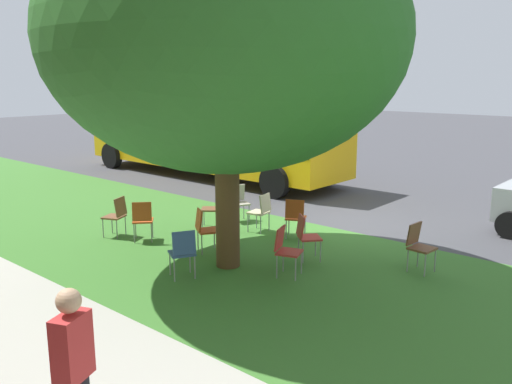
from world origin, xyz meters
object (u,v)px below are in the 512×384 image
(chair_5, at_px, (117,214))
(chair_8, at_px, (213,206))
(street_tree, at_px, (226,38))
(chair_7, at_px, (285,248))
(chair_6, at_px, (204,227))
(school_bus, at_px, (208,126))
(chair_9, at_px, (295,215))
(chair_0, at_px, (238,200))
(chair_3, at_px, (419,243))
(chair_4, at_px, (306,234))
(chair_1, at_px, (143,218))
(chair_2, at_px, (183,250))
(pedestrian_0, at_px, (74,371))
(chair_10, at_px, (261,209))

(chair_5, distance_m, chair_8, 2.18)
(street_tree, relative_size, chair_7, 7.27)
(chair_6, distance_m, chair_8, 1.81)
(street_tree, height_order, school_bus, street_tree)
(street_tree, bearing_deg, school_bus, -42.06)
(street_tree, xyz_separation_m, chair_9, (0.10, -2.20, -3.57))
(chair_0, bearing_deg, chair_9, 171.81)
(chair_3, distance_m, chair_4, 2.06)
(chair_1, bearing_deg, school_bus, -54.58)
(chair_2, bearing_deg, chair_7, -134.62)
(chair_7, bearing_deg, school_bus, -36.52)
(chair_7, xyz_separation_m, school_bus, (8.02, -5.94, 1.24))
(street_tree, height_order, chair_1, street_tree)
(chair_8, bearing_deg, pedestrian_0, 126.44)
(chair_3, relative_size, chair_10, 1.00)
(chair_0, distance_m, chair_8, 0.82)
(chair_8, bearing_deg, chair_4, 171.29)
(chair_5, bearing_deg, pedestrian_0, 142.39)
(chair_5, xyz_separation_m, pedestrian_0, (-5.74, 4.43, 0.41))
(chair_0, distance_m, school_bus, 6.28)
(chair_1, bearing_deg, chair_5, 11.21)
(chair_3, relative_size, chair_5, 1.00)
(chair_6, xyz_separation_m, chair_9, (-0.81, -1.93, 0.00))
(chair_1, distance_m, chair_4, 3.55)
(chair_5, xyz_separation_m, chair_10, (-2.15, -2.35, 0.00))
(chair_0, height_order, chair_8, same)
(chair_3, distance_m, chair_8, 4.85)
(chair_0, relative_size, chair_3, 1.00)
(chair_6, bearing_deg, chair_3, -154.30)
(chair_3, distance_m, chair_7, 2.41)
(chair_0, bearing_deg, street_tree, 129.22)
(chair_4, distance_m, chair_5, 4.28)
(chair_1, bearing_deg, chair_8, -101.37)
(street_tree, distance_m, chair_1, 4.30)
(chair_5, xyz_separation_m, school_bus, (3.77, -6.46, 1.24))
(chair_1, bearing_deg, chair_10, -122.90)
(chair_5, xyz_separation_m, chair_6, (-2.23, -0.50, 0.00))
(chair_3, relative_size, pedestrian_0, 0.52)
(chair_2, relative_size, school_bus, 0.08)
(chair_1, relative_size, chair_3, 1.00)
(chair_6, relative_size, chair_9, 1.00)
(chair_7, bearing_deg, chair_9, -57.57)
(chair_5, height_order, chair_10, same)
(school_bus, bearing_deg, chair_10, 145.17)
(chair_4, bearing_deg, school_bus, -32.77)
(chair_1, distance_m, pedestrian_0, 6.80)
(chair_8, bearing_deg, chair_0, -92.39)
(pedestrian_0, bearing_deg, chair_1, -42.32)
(chair_1, bearing_deg, chair_7, -173.83)
(chair_4, xyz_separation_m, chair_5, (4.03, 1.44, 0.00))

